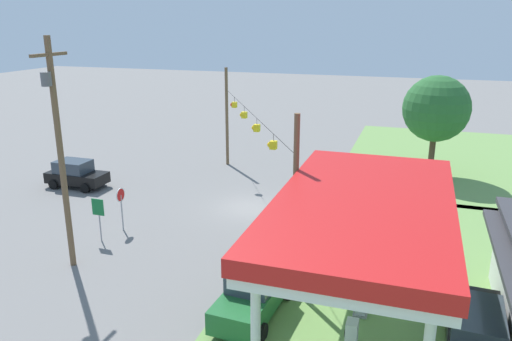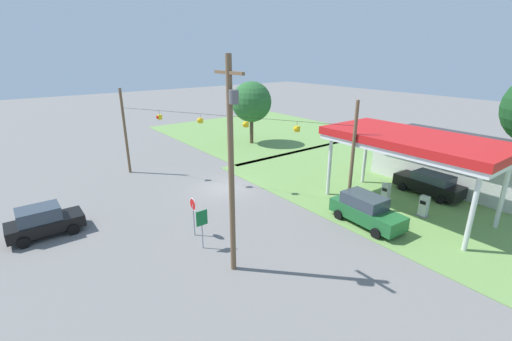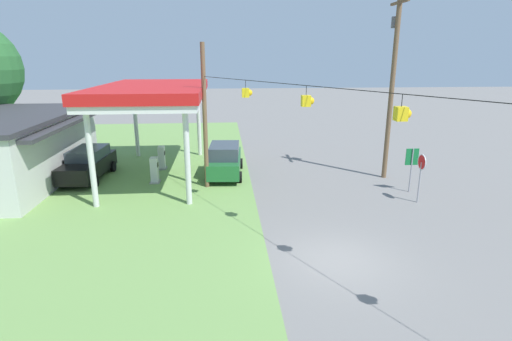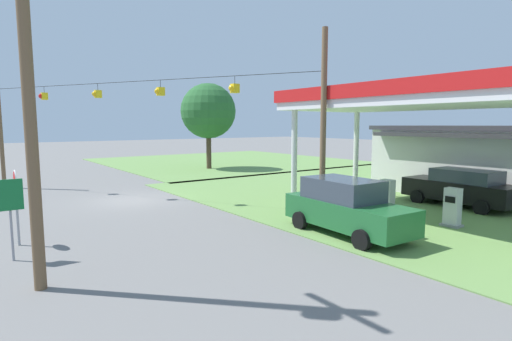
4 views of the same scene
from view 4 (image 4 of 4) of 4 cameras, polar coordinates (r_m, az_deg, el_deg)
ground_plane at (r=21.92m, az=-17.30°, el=-4.09°), size 160.00×160.00×0.00m
grass_verge_opposite_corner at (r=43.23m, az=-4.16°, el=1.35°), size 24.00×24.00×0.04m
gas_station_canopy at (r=17.60m, az=22.68°, el=9.54°), size 11.66×5.91×5.52m
gas_station_store at (r=25.39m, az=31.34°, el=1.13°), size 12.13×7.27×3.89m
fuel_pump_near at (r=18.64m, az=18.24°, el=-3.70°), size 0.71×0.56×1.53m
fuel_pump_far at (r=17.16m, az=26.25°, el=-4.92°), size 0.71×0.56×1.53m
car_at_pumps_front at (r=14.72m, az=12.75°, el=-5.06°), size 5.04×2.34×2.01m
car_at_pumps_rear at (r=21.49m, az=27.19°, el=-2.15°), size 5.21×2.32×1.84m
stop_sign_roadside at (r=15.08m, az=-31.11°, el=-2.50°), size 0.80×0.08×2.50m
route_sign at (r=13.45m, az=-31.73°, el=-3.98°), size 0.10×0.70×2.40m
utility_pole_main at (r=10.75m, az=-30.14°, el=16.59°), size 2.20×0.44×10.73m
signal_span_gantry at (r=21.57m, az=-17.72°, el=7.18°), size 17.88×10.24×7.82m
tree_west_verge at (r=35.79m, az=-6.83°, el=8.41°), size 4.85×4.85×7.56m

